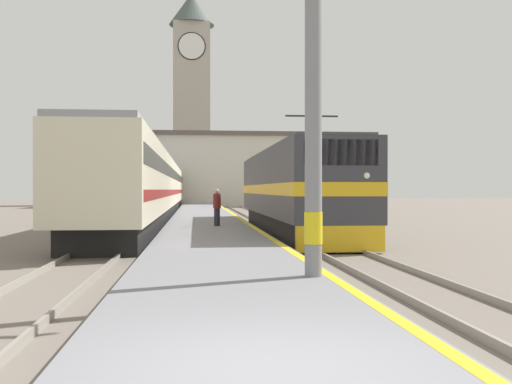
{
  "coord_description": "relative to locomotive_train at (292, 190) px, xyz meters",
  "views": [
    {
      "loc": [
        -0.66,
        -5.39,
        2.01
      ],
      "look_at": [
        2.21,
        22.61,
        1.89
      ],
      "focal_mm": 42.0,
      "sensor_mm": 36.0,
      "label": 1
    }
  ],
  "objects": [
    {
      "name": "clock_tower",
      "position": [
        -4.84,
        55.92,
        13.58
      ],
      "size": [
        6.19,
        6.19,
        29.14
      ],
      "color": "#ADA393",
      "rests_on": "ground"
    },
    {
      "name": "ground_plane",
      "position": [
        -3.78,
        8.3,
        -1.98
      ],
      "size": [
        200.0,
        200.0,
        0.0
      ],
      "primitive_type": "plane",
      "color": "#70665B"
    },
    {
      "name": "person_on_platform",
      "position": [
        -3.46,
        -0.57,
        -0.72
      ],
      "size": [
        0.34,
        0.34,
        1.64
      ],
      "color": "#23232D",
      "rests_on": "platform"
    },
    {
      "name": "catenary_mast",
      "position": [
        -2.19,
        -16.14,
        2.14
      ],
      "size": [
        2.57,
        0.34,
        7.62
      ],
      "color": "gray",
      "rests_on": "platform"
    },
    {
      "name": "passenger_train",
      "position": [
        -7.34,
        15.86,
        0.27
      ],
      "size": [
        2.92,
        52.62,
        4.19
      ],
      "color": "black",
      "rests_on": "ground"
    },
    {
      "name": "station_building",
      "position": [
        -1.52,
        45.67,
        2.4
      ],
      "size": [
        26.85,
        9.63,
        8.72
      ],
      "color": "beige",
      "rests_on": "ground"
    },
    {
      "name": "rail_track_far",
      "position": [
        -7.34,
        3.3,
        -1.95
      ],
      "size": [
        2.84,
        140.0,
        0.16
      ],
      "color": "#70665B",
      "rests_on": "ground"
    },
    {
      "name": "platform",
      "position": [
        -3.78,
        3.3,
        -1.78
      ],
      "size": [
        4.0,
        140.0,
        0.4
      ],
      "color": "slate",
      "rests_on": "ground"
    },
    {
      "name": "locomotive_train",
      "position": [
        0.0,
        0.0,
        0.0
      ],
      "size": [
        2.92,
        18.69,
        4.84
      ],
      "color": "black",
      "rests_on": "ground"
    },
    {
      "name": "rail_track_near",
      "position": [
        0.0,
        3.3,
        -1.95
      ],
      "size": [
        2.84,
        140.0,
        0.16
      ],
      "color": "#70665B",
      "rests_on": "ground"
    }
  ]
}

